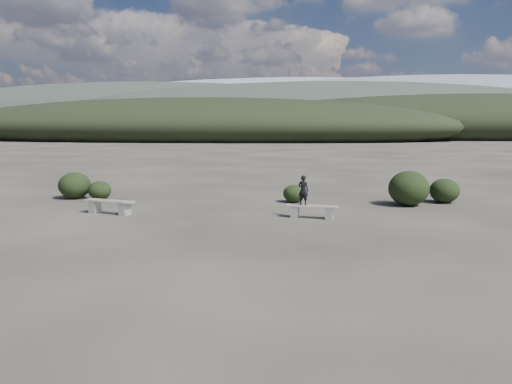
# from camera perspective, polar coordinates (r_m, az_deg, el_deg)

# --- Properties ---
(ground) EXTENTS (1200.00, 1200.00, 0.00)m
(ground) POSITION_cam_1_polar(r_m,az_deg,el_deg) (12.34, -5.72, -7.17)
(ground) COLOR #2D2923
(ground) RESTS_ON ground
(bench_left) EXTENTS (2.01, 0.90, 0.49)m
(bench_left) POSITION_cam_1_polar(r_m,az_deg,el_deg) (18.51, -16.40, -1.51)
(bench_left) COLOR slate
(bench_left) RESTS_ON ground
(bench_right) EXTENTS (1.81, 0.62, 0.44)m
(bench_right) POSITION_cam_1_polar(r_m,az_deg,el_deg) (17.04, 6.43, -2.11)
(bench_right) COLOR slate
(bench_right) RESTS_ON ground
(seated_person) EXTENTS (0.43, 0.36, 1.02)m
(seated_person) POSITION_cam_1_polar(r_m,az_deg,el_deg) (16.99, 5.42, 0.21)
(seated_person) COLOR black
(seated_person) RESTS_ON bench_right
(shrub_a) EXTENTS (0.97, 0.97, 0.79)m
(shrub_a) POSITION_cam_1_polar(r_m,az_deg,el_deg) (22.18, -17.44, 0.18)
(shrub_a) COLOR black
(shrub_a) RESTS_ON ground
(shrub_c) EXTENTS (0.90, 0.90, 0.72)m
(shrub_c) POSITION_cam_1_polar(r_m,az_deg,el_deg) (20.46, 4.37, -0.19)
(shrub_c) COLOR black
(shrub_c) RESTS_ON ground
(shrub_d) EXTENTS (1.57, 1.57, 1.37)m
(shrub_d) POSITION_cam_1_polar(r_m,az_deg,el_deg) (20.42, 17.05, 0.41)
(shrub_d) COLOR black
(shrub_d) RESTS_ON ground
(shrub_e) EXTENTS (1.19, 1.19, 0.99)m
(shrub_e) POSITION_cam_1_polar(r_m,az_deg,el_deg) (21.68, 20.74, 0.14)
(shrub_e) COLOR black
(shrub_e) RESTS_ON ground
(shrub_f) EXTENTS (1.35, 1.35, 1.14)m
(shrub_f) POSITION_cam_1_polar(r_m,az_deg,el_deg) (22.81, -20.02, 0.72)
(shrub_f) COLOR black
(shrub_f) RESTS_ON ground
(mountain_ridges) EXTENTS (500.00, 400.00, 56.00)m
(mountain_ridges) POSITION_cam_1_polar(r_m,az_deg,el_deg) (350.90, 6.06, 8.91)
(mountain_ridges) COLOR black
(mountain_ridges) RESTS_ON ground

